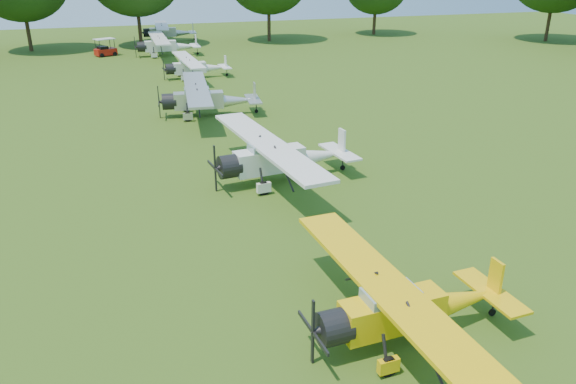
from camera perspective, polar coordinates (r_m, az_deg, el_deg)
name	(u,v)px	position (r m, az deg, el deg)	size (l,w,h in m)	color
ground	(320,261)	(20.76, 3.23, -7.06)	(160.00, 160.00, 0.00)	#2E5515
tree_belt	(424,32)	(19.87, 13.63, 15.56)	(137.36, 130.27, 14.52)	#322413
aircraft_2	(407,305)	(16.65, 12.01, -11.12)	(6.43, 10.24, 2.02)	yellow
aircraft_3	(280,155)	(27.53, -0.85, 3.76)	(7.30, 11.61, 2.28)	white
aircraft_4	(206,97)	(39.84, -8.31, 9.51)	(7.11, 11.31, 2.22)	silver
aircraft_5	(194,66)	(52.98, -9.49, 12.54)	(6.09, 9.69, 1.91)	white
aircraft_6	(165,44)	(65.79, -12.37, 14.47)	(7.12, 11.32, 2.24)	white
aircraft_7	(167,31)	(78.05, -12.20, 15.73)	(7.09, 11.31, 2.22)	silver
golf_cart	(105,50)	(67.60, -18.09, 13.53)	(2.54, 2.09, 1.89)	#B1160C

